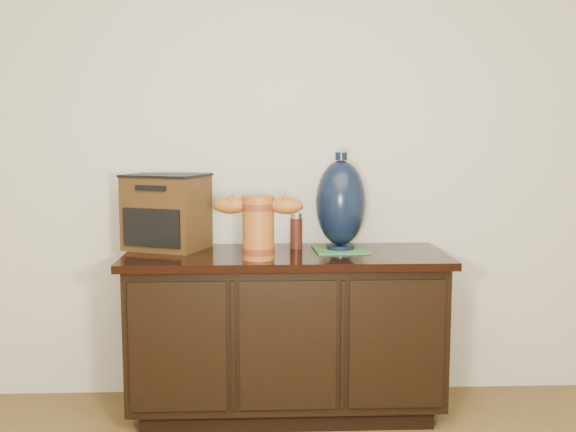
{
  "coord_description": "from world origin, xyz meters",
  "views": [
    {
      "loc": [
        -0.11,
        -0.79,
        1.3
      ],
      "look_at": [
        0.01,
        2.18,
        0.93
      ],
      "focal_mm": 42.0,
      "sensor_mm": 36.0,
      "label": 1
    }
  ],
  "objects_px": {
    "tv_radio": "(167,212)",
    "spray_can": "(296,231)",
    "lamp_base": "(341,203)",
    "sideboard": "(286,332)",
    "terracotta_vessel": "(258,224)"
  },
  "relations": [
    {
      "from": "terracotta_vessel",
      "to": "lamp_base",
      "type": "bearing_deg",
      "value": 32.98
    },
    {
      "from": "tv_radio",
      "to": "sideboard",
      "type": "bearing_deg",
      "value": 8.16
    },
    {
      "from": "lamp_base",
      "to": "spray_can",
      "type": "distance_m",
      "value": 0.25
    },
    {
      "from": "sideboard",
      "to": "terracotta_vessel",
      "type": "distance_m",
      "value": 0.56
    },
    {
      "from": "terracotta_vessel",
      "to": "spray_can",
      "type": "xyz_separation_m",
      "value": [
        0.18,
        0.26,
        -0.07
      ]
    },
    {
      "from": "sideboard",
      "to": "spray_can",
      "type": "height_order",
      "value": "spray_can"
    },
    {
      "from": "sideboard",
      "to": "spray_can",
      "type": "distance_m",
      "value": 0.47
    },
    {
      "from": "terracotta_vessel",
      "to": "tv_radio",
      "type": "xyz_separation_m",
      "value": [
        -0.43,
        0.28,
        0.02
      ]
    },
    {
      "from": "spray_can",
      "to": "tv_radio",
      "type": "bearing_deg",
      "value": 178.23
    },
    {
      "from": "tv_radio",
      "to": "spray_can",
      "type": "height_order",
      "value": "tv_radio"
    },
    {
      "from": "sideboard",
      "to": "lamp_base",
      "type": "relative_size",
      "value": 3.26
    },
    {
      "from": "lamp_base",
      "to": "spray_can",
      "type": "height_order",
      "value": "lamp_base"
    },
    {
      "from": "tv_radio",
      "to": "lamp_base",
      "type": "distance_m",
      "value": 0.82
    },
    {
      "from": "terracotta_vessel",
      "to": "spray_can",
      "type": "height_order",
      "value": "terracotta_vessel"
    },
    {
      "from": "lamp_base",
      "to": "sideboard",
      "type": "bearing_deg",
      "value": -166.79
    }
  ]
}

